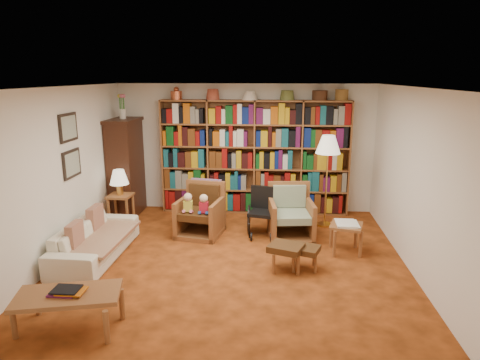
# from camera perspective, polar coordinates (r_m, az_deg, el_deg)

# --- Properties ---
(floor) EXTENTS (5.00, 5.00, 0.00)m
(floor) POSITION_cam_1_polar(r_m,az_deg,el_deg) (6.42, -0.97, -10.62)
(floor) COLOR #B4501B
(floor) RESTS_ON ground
(ceiling) EXTENTS (5.00, 5.00, 0.00)m
(ceiling) POSITION_cam_1_polar(r_m,az_deg,el_deg) (5.85, -1.08, 12.28)
(ceiling) COLOR silver
(ceiling) RESTS_ON wall_back
(wall_back) EXTENTS (5.00, 0.00, 5.00)m
(wall_back) POSITION_cam_1_polar(r_m,az_deg,el_deg) (8.45, 0.66, 4.25)
(wall_back) COLOR white
(wall_back) RESTS_ON floor
(wall_front) EXTENTS (5.00, 0.00, 5.00)m
(wall_front) POSITION_cam_1_polar(r_m,az_deg,el_deg) (3.65, -4.96, -8.93)
(wall_front) COLOR white
(wall_front) RESTS_ON floor
(wall_left) EXTENTS (0.00, 5.00, 5.00)m
(wall_left) POSITION_cam_1_polar(r_m,az_deg,el_deg) (6.73, -22.71, 0.67)
(wall_left) COLOR white
(wall_left) RESTS_ON floor
(wall_right) EXTENTS (0.00, 5.00, 5.00)m
(wall_right) POSITION_cam_1_polar(r_m,az_deg,el_deg) (6.28, 22.30, -0.17)
(wall_right) COLOR white
(wall_right) RESTS_ON floor
(bookshelf) EXTENTS (3.60, 0.30, 2.42)m
(bookshelf) POSITION_cam_1_polar(r_m,az_deg,el_deg) (8.29, 1.96, 3.49)
(bookshelf) COLOR brown
(bookshelf) RESTS_ON floor
(curio_cabinet) EXTENTS (0.50, 0.95, 2.40)m
(curio_cabinet) POSITION_cam_1_polar(r_m,az_deg,el_deg) (8.49, -14.97, 1.78)
(curio_cabinet) COLOR #3B1A10
(curio_cabinet) RESTS_ON floor
(framed_pictures) EXTENTS (0.03, 0.52, 0.97)m
(framed_pictures) POSITION_cam_1_polar(r_m,az_deg,el_deg) (6.92, -21.72, 4.26)
(framed_pictures) COLOR black
(framed_pictures) RESTS_ON wall_left
(sofa) EXTENTS (1.85, 0.74, 0.54)m
(sofa) POSITION_cam_1_polar(r_m,az_deg,el_deg) (6.77, -18.73, -7.60)
(sofa) COLOR #F1E8CC
(sofa) RESTS_ON floor
(sofa_throw) EXTENTS (0.83, 1.49, 0.04)m
(sofa_throw) POSITION_cam_1_polar(r_m,az_deg,el_deg) (6.74, -18.36, -7.38)
(sofa_throw) COLOR beige
(sofa_throw) RESTS_ON sofa
(cushion_left) EXTENTS (0.13, 0.39, 0.38)m
(cushion_left) POSITION_cam_1_polar(r_m,az_deg,el_deg) (7.06, -18.71, -5.15)
(cushion_left) COLOR maroon
(cushion_left) RESTS_ON sofa
(cushion_right) EXTENTS (0.12, 0.36, 0.36)m
(cushion_right) POSITION_cam_1_polar(r_m,az_deg,el_deg) (6.46, -21.13, -7.11)
(cushion_right) COLOR maroon
(cushion_right) RESTS_ON sofa
(side_table_lamp) EXTENTS (0.43, 0.43, 0.58)m
(side_table_lamp) POSITION_cam_1_polar(r_m,az_deg,el_deg) (7.97, -15.62, -2.93)
(side_table_lamp) COLOR brown
(side_table_lamp) RESTS_ON floor
(table_lamp) EXTENTS (0.33, 0.33, 0.45)m
(table_lamp) POSITION_cam_1_polar(r_m,az_deg,el_deg) (7.85, -15.83, 0.27)
(table_lamp) COLOR gold
(table_lamp) RESTS_ON side_table_lamp
(armchair_leather) EXTENTS (0.83, 0.86, 0.90)m
(armchair_leather) POSITION_cam_1_polar(r_m,az_deg,el_deg) (7.36, -5.25, -4.36)
(armchair_leather) COLOR brown
(armchair_leather) RESTS_ON floor
(armchair_sage) EXTENTS (0.80, 0.83, 0.89)m
(armchair_sage) POSITION_cam_1_polar(r_m,az_deg,el_deg) (7.25, 6.80, -4.90)
(armchair_sage) COLOR brown
(armchair_sage) RESTS_ON floor
(wheelchair) EXTENTS (0.48, 0.66, 0.82)m
(wheelchair) POSITION_cam_1_polar(r_m,az_deg,el_deg) (7.29, 2.95, -4.43)
(wheelchair) COLOR black
(wheelchair) RESTS_ON floor
(floor_lamp) EXTENTS (0.44, 0.44, 1.64)m
(floor_lamp) POSITION_cam_1_polar(r_m,az_deg,el_deg) (7.61, 11.66, 4.17)
(floor_lamp) COLOR gold
(floor_lamp) RESTS_ON floor
(side_table_papers) EXTENTS (0.56, 0.56, 0.48)m
(side_table_papers) POSITION_cam_1_polar(r_m,az_deg,el_deg) (6.74, 13.96, -6.33)
(side_table_papers) COLOR brown
(side_table_papers) RESTS_ON floor
(footstool_a) EXTENTS (0.55, 0.51, 0.38)m
(footstool_a) POSITION_cam_1_polar(r_m,az_deg,el_deg) (6.02, 6.15, -9.19)
(footstool_a) COLOR #4C2B14
(footstool_a) RESTS_ON floor
(footstool_b) EXTENTS (0.49, 0.45, 0.34)m
(footstool_b) POSITION_cam_1_polar(r_m,az_deg,el_deg) (6.11, 8.59, -9.30)
(footstool_b) COLOR #4C2B14
(footstool_b) RESTS_ON floor
(coffee_table) EXTENTS (1.17, 0.77, 0.47)m
(coffee_table) POSITION_cam_1_polar(r_m,az_deg,el_deg) (5.04, -21.94, -14.33)
(coffee_table) COLOR brown
(coffee_table) RESTS_ON floor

